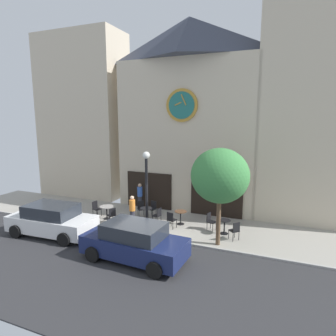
{
  "coord_description": "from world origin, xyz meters",
  "views": [
    {
      "loc": [
        6.08,
        -11.81,
        5.75
      ],
      "look_at": [
        0.41,
        2.2,
        3.1
      ],
      "focal_mm": 30.68,
      "sensor_mm": 36.0,
      "label": 1
    }
  ],
  "objects_px": {
    "cafe_chair_curbside": "(112,214)",
    "cafe_table_near_door": "(181,215)",
    "street_tree": "(220,176)",
    "cafe_chair_near_lamp": "(96,208)",
    "cafe_chair_under_awning": "(210,220)",
    "pedestrian_orange": "(132,210)",
    "cafe_chair_mid_row": "(141,207)",
    "pedestrian_blue": "(140,196)",
    "parked_car_navy": "(134,242)",
    "cafe_table_center_right": "(224,225)",
    "street_lamp": "(147,192)",
    "cafe_chair_facing_wall": "(171,219)",
    "parked_car_white": "(52,220)",
    "cafe_chair_left_end": "(235,230)",
    "cafe_chair_outer": "(158,215)",
    "cafe_table_near_curb": "(107,209)",
    "cafe_table_rightmost": "(146,212)",
    "cafe_chair_right_end": "(153,207)"
  },
  "relations": [
    {
      "from": "parked_car_navy",
      "to": "pedestrian_orange",
      "type": "bearing_deg",
      "value": 120.23
    },
    {
      "from": "cafe_table_center_right",
      "to": "cafe_chair_under_awning",
      "type": "distance_m",
      "value": 0.82
    },
    {
      "from": "cafe_chair_right_end",
      "to": "parked_car_navy",
      "type": "distance_m",
      "value": 5.3
    },
    {
      "from": "pedestrian_orange",
      "to": "cafe_chair_near_lamp",
      "type": "bearing_deg",
      "value": 168.77
    },
    {
      "from": "cafe_table_near_door",
      "to": "cafe_chair_mid_row",
      "type": "distance_m",
      "value": 2.65
    },
    {
      "from": "cafe_table_near_door",
      "to": "cafe_chair_facing_wall",
      "type": "height_order",
      "value": "cafe_chair_facing_wall"
    },
    {
      "from": "cafe_chair_under_awning",
      "to": "parked_car_navy",
      "type": "xyz_separation_m",
      "value": [
        -2.13,
        -4.26,
        0.23
      ]
    },
    {
      "from": "cafe_table_center_right",
      "to": "cafe_chair_mid_row",
      "type": "relative_size",
      "value": 0.8
    },
    {
      "from": "cafe_table_near_door",
      "to": "pedestrian_blue",
      "type": "relative_size",
      "value": 0.45
    },
    {
      "from": "cafe_table_rightmost",
      "to": "cafe_chair_near_lamp",
      "type": "xyz_separation_m",
      "value": [
        -3.08,
        -0.44,
        0.02
      ]
    },
    {
      "from": "cafe_chair_outer",
      "to": "street_tree",
      "type": "bearing_deg",
      "value": -20.56
    },
    {
      "from": "street_lamp",
      "to": "cafe_chair_curbside",
      "type": "distance_m",
      "value": 2.78
    },
    {
      "from": "cafe_chair_facing_wall",
      "to": "parked_car_white",
      "type": "xyz_separation_m",
      "value": [
        -5.19,
        -2.95,
        0.23
      ]
    },
    {
      "from": "street_tree",
      "to": "cafe_chair_near_lamp",
      "type": "relative_size",
      "value": 4.96
    },
    {
      "from": "cafe_table_rightmost",
      "to": "parked_car_white",
      "type": "height_order",
      "value": "parked_car_white"
    },
    {
      "from": "cafe_chair_facing_wall",
      "to": "cafe_chair_mid_row",
      "type": "bearing_deg",
      "value": 154.19
    },
    {
      "from": "cafe_chair_left_end",
      "to": "parked_car_navy",
      "type": "distance_m",
      "value": 4.92
    },
    {
      "from": "cafe_table_center_right",
      "to": "pedestrian_blue",
      "type": "height_order",
      "value": "pedestrian_blue"
    },
    {
      "from": "cafe_table_near_door",
      "to": "pedestrian_blue",
      "type": "xyz_separation_m",
      "value": [
        -3.28,
        1.53,
        0.35
      ]
    },
    {
      "from": "cafe_chair_under_awning",
      "to": "cafe_chair_mid_row",
      "type": "bearing_deg",
      "value": 172.74
    },
    {
      "from": "street_lamp",
      "to": "cafe_table_near_door",
      "type": "relative_size",
      "value": 5.54
    },
    {
      "from": "cafe_chair_mid_row",
      "to": "parked_car_navy",
      "type": "height_order",
      "value": "parked_car_navy"
    },
    {
      "from": "cafe_table_near_curb",
      "to": "cafe_chair_near_lamp",
      "type": "xyz_separation_m",
      "value": [
        -0.85,
        0.15,
        -0.03
      ]
    },
    {
      "from": "cafe_chair_outer",
      "to": "cafe_chair_curbside",
      "type": "bearing_deg",
      "value": -158.56
    },
    {
      "from": "cafe_table_near_curb",
      "to": "cafe_chair_left_end",
      "type": "distance_m",
      "value": 7.32
    },
    {
      "from": "cafe_chair_under_awning",
      "to": "pedestrian_orange",
      "type": "height_order",
      "value": "pedestrian_orange"
    },
    {
      "from": "street_tree",
      "to": "cafe_chair_facing_wall",
      "type": "xyz_separation_m",
      "value": [
        -2.7,
        1.0,
        -2.69
      ]
    },
    {
      "from": "street_tree",
      "to": "cafe_chair_outer",
      "type": "height_order",
      "value": "street_tree"
    },
    {
      "from": "cafe_chair_facing_wall",
      "to": "pedestrian_blue",
      "type": "bearing_deg",
      "value": 142.89
    },
    {
      "from": "cafe_chair_right_end",
      "to": "cafe_table_near_curb",
      "type": "bearing_deg",
      "value": -147.78
    },
    {
      "from": "cafe_chair_under_awning",
      "to": "parked_car_white",
      "type": "height_order",
      "value": "parked_car_white"
    },
    {
      "from": "street_lamp",
      "to": "cafe_table_near_curb",
      "type": "relative_size",
      "value": 5.22
    },
    {
      "from": "cafe_table_center_right",
      "to": "cafe_chair_facing_wall",
      "type": "bearing_deg",
      "value": -172.86
    },
    {
      "from": "cafe_chair_under_awning",
      "to": "cafe_table_center_right",
      "type": "bearing_deg",
      "value": -17.82
    },
    {
      "from": "street_lamp",
      "to": "cafe_chair_mid_row",
      "type": "xyz_separation_m",
      "value": [
        -1.36,
        1.96,
        -1.57
      ]
    },
    {
      "from": "cafe_chair_curbside",
      "to": "street_lamp",
      "type": "bearing_deg",
      "value": -6.45
    },
    {
      "from": "cafe_chair_mid_row",
      "to": "pedestrian_blue",
      "type": "relative_size",
      "value": 0.54
    },
    {
      "from": "cafe_chair_mid_row",
      "to": "parked_car_navy",
      "type": "relative_size",
      "value": 0.2
    },
    {
      "from": "cafe_table_center_right",
      "to": "parked_car_white",
      "type": "xyz_separation_m",
      "value": [
        -7.93,
        -3.29,
        0.29
      ]
    },
    {
      "from": "cafe_chair_curbside",
      "to": "cafe_table_near_door",
      "type": "bearing_deg",
      "value": 20.56
    },
    {
      "from": "cafe_table_near_door",
      "to": "cafe_table_center_right",
      "type": "xyz_separation_m",
      "value": [
        2.47,
        -0.42,
        -0.04
      ]
    },
    {
      "from": "cafe_table_rightmost",
      "to": "cafe_table_near_door",
      "type": "bearing_deg",
      "value": 5.58
    },
    {
      "from": "parked_car_white",
      "to": "street_lamp",
      "type": "bearing_deg",
      "value": 26.93
    },
    {
      "from": "cafe_chair_curbside",
      "to": "parked_car_white",
      "type": "bearing_deg",
      "value": -128.77
    },
    {
      "from": "cafe_chair_facing_wall",
      "to": "cafe_table_near_door",
      "type": "bearing_deg",
      "value": 71.24
    },
    {
      "from": "cafe_table_center_right",
      "to": "parked_car_navy",
      "type": "xyz_separation_m",
      "value": [
        -2.91,
        -4.01,
        0.29
      ]
    },
    {
      "from": "cafe_chair_facing_wall",
      "to": "cafe_chair_under_awning",
      "type": "bearing_deg",
      "value": 16.9
    },
    {
      "from": "cafe_chair_mid_row",
      "to": "parked_car_navy",
      "type": "xyz_separation_m",
      "value": [
        2.18,
        -4.81,
        0.23
      ]
    },
    {
      "from": "cafe_chair_outer",
      "to": "cafe_chair_near_lamp",
      "type": "xyz_separation_m",
      "value": [
        -3.89,
        -0.23,
        0.0
      ]
    },
    {
      "from": "cafe_chair_near_lamp",
      "to": "parked_car_navy",
      "type": "bearing_deg",
      "value": -39.26
    }
  ]
}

